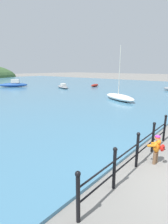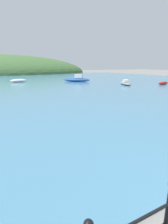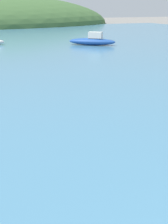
# 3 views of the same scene
# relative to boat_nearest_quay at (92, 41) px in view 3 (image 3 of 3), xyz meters

# --- Properties ---
(boat_nearest_quay) EXTENTS (4.41, 3.98, 1.25)m
(boat_nearest_quay) POSITION_rel_boat_nearest_quay_xyz_m (0.00, 0.00, 0.00)
(boat_nearest_quay) COLOR #1E4793
(boat_nearest_quay) RESTS_ON water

